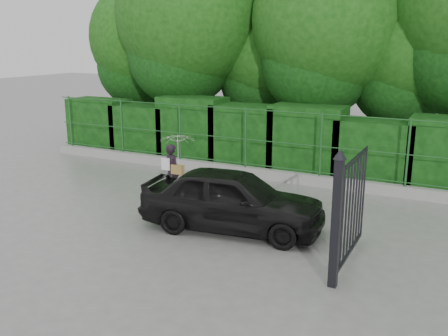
% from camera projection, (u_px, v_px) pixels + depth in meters
% --- Properties ---
extents(ground, '(80.00, 80.00, 0.00)m').
position_uv_depth(ground, '(148.00, 221.00, 11.44)').
color(ground, gray).
extents(kerb, '(14.00, 0.25, 0.30)m').
position_uv_depth(kerb, '(233.00, 170.00, 15.30)').
color(kerb, '#9E9E99').
rests_on(kerb, ground).
extents(fence, '(14.13, 0.06, 1.80)m').
position_uv_depth(fence, '(240.00, 137.00, 14.94)').
color(fence, '#205525').
rests_on(fence, kerb).
extents(hedge, '(14.20, 1.20, 2.19)m').
position_uv_depth(hedge, '(249.00, 137.00, 15.93)').
color(hedge, black).
rests_on(hedge, ground).
extents(trees, '(17.10, 6.15, 8.08)m').
position_uv_depth(trees, '(307.00, 21.00, 16.48)').
color(trees, black).
rests_on(trees, ground).
extents(gate, '(0.22, 2.33, 2.36)m').
position_uv_depth(gate, '(343.00, 211.00, 8.51)').
color(gate, black).
rests_on(gate, ground).
extents(woman, '(0.91, 0.92, 1.69)m').
position_uv_depth(woman, '(176.00, 156.00, 12.88)').
color(woman, black).
rests_on(woman, ground).
extents(car, '(4.15, 2.07, 1.36)m').
position_uv_depth(car, '(232.00, 199.00, 10.76)').
color(car, black).
rests_on(car, ground).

